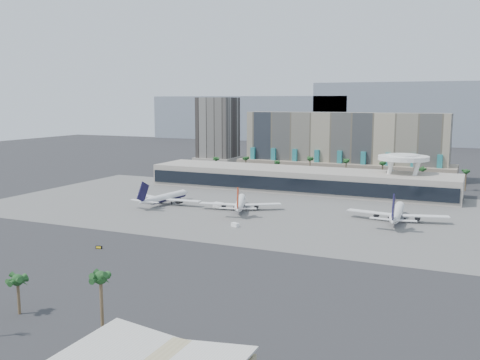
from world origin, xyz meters
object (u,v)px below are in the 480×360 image
at_px(airliner_left, 166,197).
at_px(service_vehicle_b, 235,225).
at_px(airliner_centre, 240,203).
at_px(service_vehicle_a, 219,205).
at_px(taxiway_sign, 99,247).
at_px(airliner_right, 397,213).

relative_size(airliner_left, service_vehicle_b, 12.59).
distance_m(airliner_left, airliner_centre, 38.71).
distance_m(service_vehicle_a, taxiway_sign, 79.71).
distance_m(airliner_left, service_vehicle_b, 57.64).
distance_m(airliner_right, taxiway_sign, 119.86).
bearing_deg(airliner_right, service_vehicle_a, 179.58).
distance_m(airliner_centre, airliner_right, 68.83).
height_order(airliner_right, service_vehicle_b, airliner_right).
relative_size(airliner_right, service_vehicle_b, 13.96).
bearing_deg(airliner_left, service_vehicle_b, -22.84).
bearing_deg(taxiway_sign, service_vehicle_a, 70.84).
xyz_separation_m(service_vehicle_a, taxiway_sign, (-5.75, -79.50, -0.70)).
bearing_deg(airliner_right, airliner_left, -179.40).
relative_size(airliner_centre, service_vehicle_a, 7.44).
distance_m(airliner_left, airliner_right, 107.53).
relative_size(service_vehicle_a, taxiway_sign, 2.16).
xyz_separation_m(airliner_right, service_vehicle_a, (-80.29, -3.89, -2.50)).
xyz_separation_m(airliner_centre, service_vehicle_b, (11.39, -30.18, -2.59)).
height_order(airliner_right, service_vehicle_a, airliner_right).
bearing_deg(airliner_right, taxiway_sign, -139.09).
height_order(airliner_left, service_vehicle_b, airliner_left).
bearing_deg(airliner_left, service_vehicle_a, 13.58).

